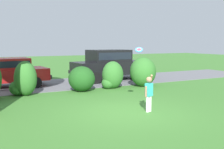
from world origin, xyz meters
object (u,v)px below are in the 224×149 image
at_px(child_thrower, 149,91).
at_px(frisbee, 139,50).
at_px(parked_sedan, 8,72).
at_px(parked_suv, 109,63).

height_order(child_thrower, frisbee, frisbee).
relative_size(parked_sedan, frisbee, 14.15).
bearing_deg(frisbee, child_thrower, -105.35).
xyz_separation_m(parked_suv, frisbee, (-2.04, -6.47, 1.02)).
bearing_deg(child_thrower, parked_sedan, 115.56).
bearing_deg(parked_suv, frisbee, -107.46).
distance_m(parked_suv, frisbee, 6.86).
bearing_deg(frisbee, parked_suv, 72.54).
xyz_separation_m(parked_sedan, parked_suv, (5.95, -0.01, 0.23)).
xyz_separation_m(parked_sedan, child_thrower, (3.62, -7.57, -0.13)).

